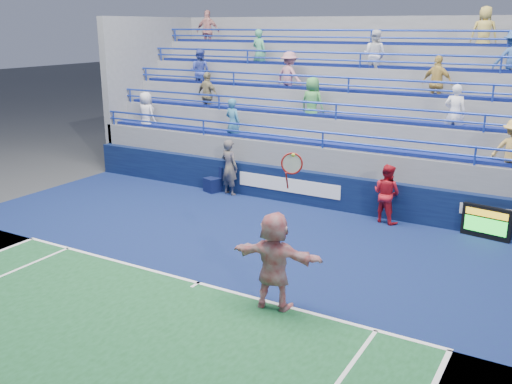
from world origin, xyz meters
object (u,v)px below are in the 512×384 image
Objects in this scene: tennis_player at (274,261)px; line_judge at (229,167)px; ball_girl at (386,194)px; judge_chair at (213,184)px; serve_speed_board at (487,223)px.

tennis_player is 8.14m from line_judge.
ball_girl is (0.32, 6.22, -0.16)m from tennis_player.
tennis_player is 1.72× the size of line_judge.
judge_chair is at bearing 132.47° from tennis_player.
judge_chair is (-8.86, 0.05, -0.17)m from serve_speed_board.
serve_speed_board is 7.01m from tennis_player.
ball_girl reaches higher than judge_chair.
serve_speed_board is 0.75× the size of ball_girl.
tennis_player reaches higher than serve_speed_board.
judge_chair is 8.61m from tennis_player.
judge_chair is at bearing 16.44° from ball_girl.
ball_girl is (5.44, -0.12, -0.08)m from line_judge.
judge_chair is at bearing 14.70° from line_judge.
tennis_player reaches higher than line_judge.
tennis_player is 6.23m from ball_girl.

